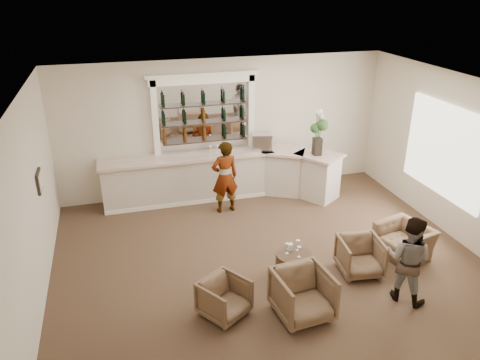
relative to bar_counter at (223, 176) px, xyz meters
name	(u,v)px	position (x,y,z in m)	size (l,w,h in m)	color
ground	(269,262)	(0.16, -3.00, -0.57)	(8.00, 8.00, 0.00)	brown
room_shell	(268,133)	(0.33, -2.29, 1.77)	(8.04, 7.02, 3.32)	beige
bar_counter	(223,176)	(0.00, 0.00, 0.00)	(5.72, 1.80, 1.14)	beige
back_bar_alcove	(204,114)	(-0.34, 0.41, 1.46)	(2.64, 0.25, 3.00)	white
cocktail_table	(293,265)	(0.42, -3.58, -0.32)	(0.65, 0.65, 0.50)	#45321E
sommelier	(225,177)	(-0.13, -0.70, 0.27)	(0.62, 0.41, 1.69)	gray
guest	(408,259)	(2.00, -4.63, 0.19)	(0.75, 0.58, 1.53)	gray
armchair_left	(224,298)	(-1.02, -4.23, -0.26)	(0.68, 0.70, 0.63)	brown
armchair_center	(303,295)	(0.18, -4.58, -0.18)	(0.84, 0.87, 0.79)	brown
armchair_right	(360,256)	(1.64, -3.76, -0.23)	(0.73, 0.76, 0.69)	brown
armchair_far	(404,241)	(2.76, -3.45, -0.26)	(0.95, 0.83, 0.62)	brown
espresso_machine	(262,142)	(0.98, 0.05, 0.77)	(0.46, 0.38, 0.40)	silver
flower_vase	(318,129)	(2.12, -0.65, 1.19)	(0.29, 0.29, 1.11)	black
wine_glass_bar_left	(217,149)	(-0.11, 0.08, 0.67)	(0.07, 0.07, 0.21)	white
wine_glass_bar_right	(210,150)	(-0.28, 0.09, 0.67)	(0.07, 0.07, 0.21)	white
wine_glass_tbl_a	(287,249)	(0.30, -3.55, 0.03)	(0.07, 0.07, 0.21)	white
wine_glass_tbl_b	(298,245)	(0.52, -3.50, 0.03)	(0.07, 0.07, 0.21)	white
wine_glass_tbl_c	(299,252)	(0.46, -3.71, 0.03)	(0.07, 0.07, 0.21)	white
napkin_holder	(290,247)	(0.40, -3.44, -0.01)	(0.08, 0.08, 0.12)	white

